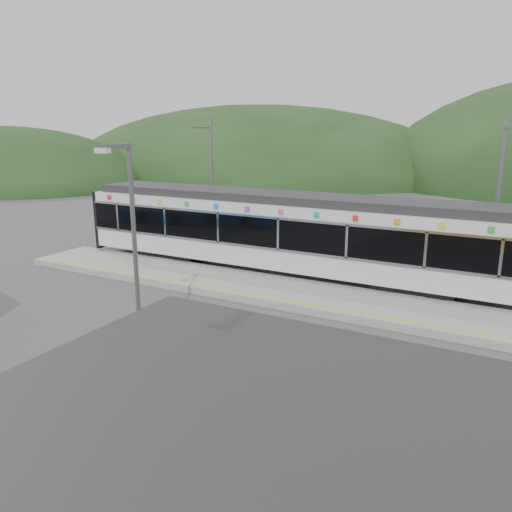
% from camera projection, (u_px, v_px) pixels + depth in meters
% --- Properties ---
extents(ground, '(120.00, 120.00, 0.00)m').
position_uv_depth(ground, '(247.00, 323.00, 17.25)').
color(ground, '#4C4C4F').
rests_on(ground, ground).
extents(hills, '(146.00, 149.00, 26.00)m').
position_uv_depth(hills, '(457.00, 306.00, 18.92)').
color(hills, '#1E3D19').
rests_on(hills, ground).
extents(platform, '(26.00, 3.20, 0.30)m').
position_uv_depth(platform, '(287.00, 292.00, 20.03)').
color(platform, '#9E9E99').
rests_on(platform, ground).
extents(yellow_line, '(26.00, 0.10, 0.01)m').
position_uv_depth(yellow_line, '(273.00, 298.00, 18.88)').
color(yellow_line, yellow).
rests_on(yellow_line, platform).
extents(train, '(20.44, 3.01, 3.74)m').
position_uv_depth(train, '(283.00, 231.00, 22.54)').
color(train, black).
rests_on(train, ground).
extents(catenary_mast_west, '(0.18, 1.80, 7.00)m').
position_uv_depth(catenary_mast_west, '(211.00, 184.00, 26.88)').
color(catenary_mast_west, slate).
rests_on(catenary_mast_west, ground).
extents(catenary_mast_east, '(0.18, 1.80, 7.00)m').
position_uv_depth(catenary_mast_east, '(497.00, 201.00, 20.44)').
color(catenary_mast_east, slate).
rests_on(catenary_mast_east, ground).
extents(lamp_post, '(0.36, 1.09, 6.22)m').
position_uv_depth(lamp_post, '(131.00, 242.00, 12.79)').
color(lamp_post, slate).
rests_on(lamp_post, ground).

